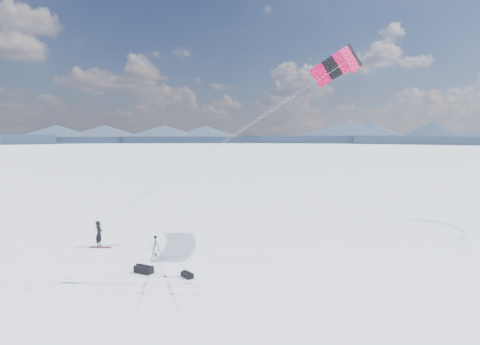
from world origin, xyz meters
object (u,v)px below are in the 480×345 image
(snowkiter, at_px, (99,246))
(gear_bag_b, at_px, (187,275))
(tripod, at_px, (156,244))
(snowboard, at_px, (101,247))
(gear_bag_a, at_px, (144,269))

(snowkiter, height_order, gear_bag_b, snowkiter)
(snowkiter, relative_size, tripod, 1.21)
(snowkiter, bearing_deg, snowboard, -147.63)
(snowboard, height_order, gear_bag_a, gear_bag_a)
(gear_bag_b, bearing_deg, snowkiter, -171.19)
(snowboard, bearing_deg, snowkiter, 125.06)
(gear_bag_a, relative_size, gear_bag_b, 1.38)
(snowkiter, height_order, tripod, tripod)
(snowboard, distance_m, gear_bag_b, 8.02)
(snowkiter, bearing_deg, gear_bag_b, -130.22)
(snowkiter, xyz_separation_m, tripod, (4.61, -1.53, 0.87))
(snowkiter, distance_m, snowboard, 0.31)
(snowboard, relative_size, gear_bag_b, 1.79)
(snowboard, bearing_deg, gear_bag_b, -36.86)
(snowboard, relative_size, gear_bag_a, 1.30)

